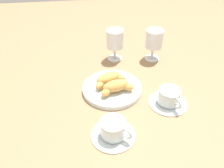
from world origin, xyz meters
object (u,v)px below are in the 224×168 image
object	(u,v)px
croissant_large	(109,79)
croissant_small	(116,87)
pastry_plate	(112,88)
coffee_cup_far	(169,98)
coffee_cup_near	(113,130)
juice_glass_right	(115,40)
juice_glass_left	(154,40)

from	to	relation	value
croissant_large	croissant_small	bearing A→B (deg)	112.74
pastry_plate	croissant_large	world-z (taller)	croissant_large
pastry_plate	coffee_cup_far	distance (m)	0.21
coffee_cup_near	croissant_small	bearing A→B (deg)	-101.06
croissant_large	croissant_small	world-z (taller)	same
croissant_small	coffee_cup_near	world-z (taller)	same
croissant_small	juice_glass_right	bearing A→B (deg)	-97.19
pastry_plate	croissant_small	xyz separation A→B (m)	(-0.01, 0.03, 0.03)
croissant_small	coffee_cup_far	distance (m)	0.19
croissant_large	coffee_cup_near	world-z (taller)	same
croissant_small	juice_glass_left	distance (m)	0.32
croissant_large	croissant_small	size ratio (longest dim) A/B	0.95
juice_glass_left	croissant_small	bearing A→B (deg)	49.05
pastry_plate	coffee_cup_far	world-z (taller)	coffee_cup_far
coffee_cup_far	coffee_cup_near	bearing A→B (deg)	28.71
coffee_cup_far	juice_glass_right	xyz separation A→B (m)	(0.14, -0.33, 0.07)
croissant_large	coffee_cup_near	size ratio (longest dim) A/B	0.93
croissant_large	juice_glass_left	bearing A→B (deg)	-140.69
juice_glass_left	juice_glass_right	size ratio (longest dim) A/B	1.00
coffee_cup_near	juice_glass_right	xyz separation A→B (m)	(-0.07, -0.45, 0.07)
juice_glass_right	pastry_plate	bearing A→B (deg)	79.13
coffee_cup_near	juice_glass_right	distance (m)	0.46
croissant_large	coffee_cup_near	distance (m)	0.24
croissant_small	juice_glass_left	world-z (taller)	juice_glass_left
juice_glass_left	juice_glass_right	world-z (taller)	same
coffee_cup_far	juice_glass_right	bearing A→B (deg)	-66.57
pastry_plate	coffee_cup_near	size ratio (longest dim) A/B	1.67
pastry_plate	croissant_large	xyz separation A→B (m)	(0.01, -0.02, 0.03)
pastry_plate	croissant_small	bearing A→B (deg)	112.20
croissant_small	coffee_cup_far	xyz separation A→B (m)	(-0.18, 0.07, -0.01)
juice_glass_left	juice_glass_right	distance (m)	0.17
pastry_plate	coffee_cup_near	xyz separation A→B (m)	(0.03, 0.22, 0.02)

